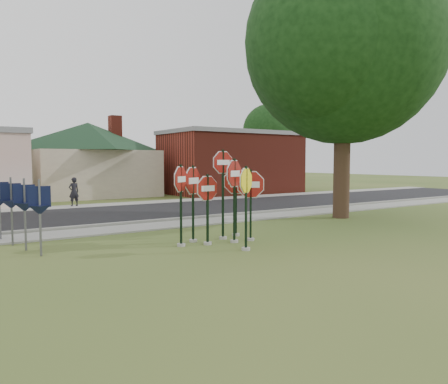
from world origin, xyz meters
TOP-DOWN VIEW (x-y plane):
  - ground at (0.00, 0.00)m, footprint 120.00×120.00m
  - sidewalk_near at (0.00, 5.50)m, footprint 60.00×1.60m
  - road at (0.00, 10.00)m, footprint 60.00×7.00m
  - sidewalk_far at (0.00, 14.30)m, footprint 60.00×1.60m
  - curb at (0.00, 6.50)m, footprint 60.00×0.20m
  - stop_sign_center at (0.27, 1.28)m, footprint 1.05×0.50m
  - stop_sign_yellow at (-0.12, 0.16)m, footprint 0.88×0.48m
  - stop_sign_left at (-0.58, 1.44)m, footprint 1.03×0.24m
  - stop_sign_right at (0.88, 1.28)m, footprint 1.02×0.61m
  - stop_sign_back_right at (0.31, 1.96)m, footprint 0.99×0.24m
  - stop_sign_back_left at (-0.72, 2.05)m, footprint 1.04×0.56m
  - stop_sign_far_right at (1.01, 2.24)m, footprint 0.93×0.68m
  - stop_sign_far_left at (-1.35, 1.65)m, footprint 0.87×0.62m
  - route_sign_row at (-5.40, 4.50)m, footprint 1.43×4.63m
  - building_house at (2.00, 22.00)m, footprint 11.60×11.60m
  - building_brick at (12.00, 18.50)m, footprint 10.20×6.20m
  - oak_tree at (7.50, 3.50)m, footprint 12.09×11.49m
  - bg_tree_right at (22.00, 26.00)m, footprint 5.60×5.60m
  - pedestrian at (-1.05, 14.42)m, footprint 0.62×0.46m

SIDE VIEW (x-z plane):
  - ground at x=0.00m, z-range 0.00..0.00m
  - road at x=0.00m, z-range 0.00..0.04m
  - sidewalk_near at x=0.00m, z-range 0.00..0.06m
  - sidewalk_far at x=0.00m, z-range 0.00..0.06m
  - curb at x=0.00m, z-range 0.00..0.14m
  - pedestrian at x=-1.05m, z-range 0.06..1.60m
  - route_sign_row at x=-5.40m, z-range 0.22..2.22m
  - stop_sign_left at x=-0.58m, z-range 0.22..2.40m
  - stop_sign_right at x=0.88m, z-range 0.26..2.59m
  - stop_sign_far_right at x=1.01m, z-range 0.27..2.64m
  - stop_sign_yellow at x=-0.12m, z-range 0.25..2.68m
  - stop_sign_far_left at x=-1.35m, z-range 0.28..2.76m
  - stop_sign_back_left at x=-0.72m, z-range 0.30..2.75m
  - stop_sign_center at x=0.27m, z-range 0.35..3.01m
  - stop_sign_back_right at x=0.31m, z-range 0.36..3.28m
  - building_brick at x=12.00m, z-range 0.03..4.78m
  - building_house at x=2.00m, z-range 0.55..6.75m
  - bg_tree_right at x=22.00m, z-range 1.38..9.78m
  - oak_tree at x=7.50m, z-range 1.59..13.26m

